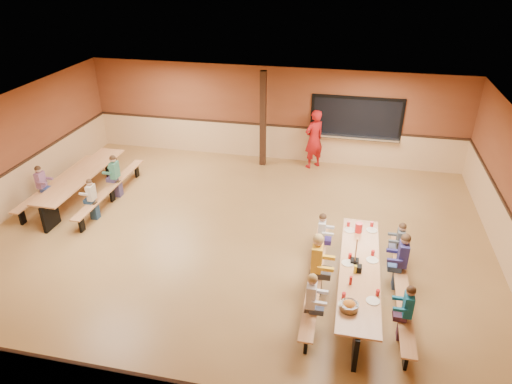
# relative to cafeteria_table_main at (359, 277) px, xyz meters

# --- Properties ---
(ground) EXTENTS (12.00, 12.00, 0.00)m
(ground) POSITION_rel_cafeteria_table_main_xyz_m (-2.88, 1.47, -0.53)
(ground) COLOR olive
(ground) RESTS_ON ground
(room_envelope) EXTENTS (12.04, 10.04, 3.02)m
(room_envelope) POSITION_rel_cafeteria_table_main_xyz_m (-2.88, 1.47, 0.16)
(room_envelope) COLOR brown
(room_envelope) RESTS_ON ground
(kitchen_pass_through) EXTENTS (2.78, 0.28, 1.38)m
(kitchen_pass_through) POSITION_rel_cafeteria_table_main_xyz_m (-0.28, 6.43, 0.96)
(kitchen_pass_through) COLOR black
(kitchen_pass_through) RESTS_ON ground
(structural_post) EXTENTS (0.18, 0.18, 3.00)m
(structural_post) POSITION_rel_cafeteria_table_main_xyz_m (-3.08, 5.87, 0.97)
(structural_post) COLOR black
(structural_post) RESTS_ON ground
(cafeteria_table_main) EXTENTS (1.91, 3.70, 0.74)m
(cafeteria_table_main) POSITION_rel_cafeteria_table_main_xyz_m (0.00, 0.00, 0.00)
(cafeteria_table_main) COLOR #BD7D4B
(cafeteria_table_main) RESTS_ON ground
(cafeteria_table_second) EXTENTS (1.91, 3.70, 0.74)m
(cafeteria_table_second) POSITION_rel_cafeteria_table_main_xyz_m (-7.46, 2.62, 0.00)
(cafeteria_table_second) COLOR #BD7D4B
(cafeteria_table_second) RESTS_ON ground
(seated_child_white_left) EXTENTS (0.37, 0.30, 1.21)m
(seated_child_white_left) POSITION_rel_cafeteria_table_main_xyz_m (-0.83, -1.02, 0.08)
(seated_child_white_left) COLOR white
(seated_child_white_left) RESTS_ON ground
(seated_adult_yellow) EXTENTS (0.45, 0.36, 1.37)m
(seated_adult_yellow) POSITION_rel_cafeteria_table_main_xyz_m (-0.83, -0.00, 0.16)
(seated_adult_yellow) COLOR yellow
(seated_adult_yellow) RESTS_ON ground
(seated_child_grey_left) EXTENTS (0.34, 0.28, 1.14)m
(seated_child_grey_left) POSITION_rel_cafeteria_table_main_xyz_m (-0.83, 1.17, 0.05)
(seated_child_grey_left) COLOR silver
(seated_child_grey_left) RESTS_ON ground
(seated_child_teal_right) EXTENTS (0.34, 0.28, 1.15)m
(seated_child_teal_right) POSITION_rel_cafeteria_table_main_xyz_m (0.83, -0.90, 0.05)
(seated_child_teal_right) COLOR #146182
(seated_child_teal_right) RESTS_ON ground
(seated_child_navy_right) EXTENTS (0.40, 0.33, 1.27)m
(seated_child_navy_right) POSITION_rel_cafeteria_table_main_xyz_m (0.83, 0.52, 0.11)
(seated_child_navy_right) COLOR navy
(seated_child_navy_right) RESTS_ON ground
(seated_child_char_right) EXTENTS (0.33, 0.27, 1.12)m
(seated_child_char_right) POSITION_rel_cafeteria_table_main_xyz_m (0.83, 1.17, 0.04)
(seated_child_char_right) COLOR #4A5155
(seated_child_char_right) RESTS_ON ground
(seated_child_purple_sec) EXTENTS (0.34, 0.28, 1.15)m
(seated_child_purple_sec) POSITION_rel_cafeteria_table_main_xyz_m (-8.28, 2.02, 0.05)
(seated_child_purple_sec) COLOR #8E587F
(seated_child_purple_sec) RESTS_ON ground
(seated_child_green_sec) EXTENTS (0.37, 0.30, 1.21)m
(seated_child_green_sec) POSITION_rel_cafeteria_table_main_xyz_m (-6.63, 2.94, 0.08)
(seated_child_green_sec) COLOR #3C8269
(seated_child_green_sec) RESTS_ON ground
(seated_child_tan_sec) EXTENTS (0.32, 0.26, 1.10)m
(seated_child_tan_sec) POSITION_rel_cafeteria_table_main_xyz_m (-6.63, 1.69, 0.03)
(seated_child_tan_sec) COLOR beige
(seated_child_tan_sec) RESTS_ON ground
(standing_woman) EXTENTS (0.80, 0.80, 1.87)m
(standing_woman) POSITION_rel_cafeteria_table_main_xyz_m (-1.49, 6.02, 0.41)
(standing_woman) COLOR #AE1314
(standing_woman) RESTS_ON ground
(punch_pitcher) EXTENTS (0.16, 0.16, 0.22)m
(punch_pitcher) POSITION_rel_cafeteria_table_main_xyz_m (-0.05, 1.28, 0.32)
(punch_pitcher) COLOR red
(punch_pitcher) RESTS_ON cafeteria_table_main
(chip_bowl) EXTENTS (0.32, 0.32, 0.15)m
(chip_bowl) POSITION_rel_cafeteria_table_main_xyz_m (-0.17, -1.19, 0.29)
(chip_bowl) COLOR #FF9F28
(chip_bowl) RESTS_ON cafeteria_table_main
(napkin_dispenser) EXTENTS (0.10, 0.14, 0.13)m
(napkin_dispenser) POSITION_rel_cafeteria_table_main_xyz_m (-0.02, -0.11, 0.28)
(napkin_dispenser) COLOR black
(napkin_dispenser) RESTS_ON cafeteria_table_main
(condiment_mustard) EXTENTS (0.06, 0.06, 0.17)m
(condiment_mustard) POSITION_rel_cafeteria_table_main_xyz_m (-0.09, -0.17, 0.30)
(condiment_mustard) COLOR yellow
(condiment_mustard) RESTS_ON cafeteria_table_main
(condiment_ketchup) EXTENTS (0.06, 0.06, 0.17)m
(condiment_ketchup) POSITION_rel_cafeteria_table_main_xyz_m (-0.16, -0.52, 0.30)
(condiment_ketchup) COLOR #B2140F
(condiment_ketchup) RESTS_ON cafeteria_table_main
(table_paddle) EXTENTS (0.16, 0.16, 0.56)m
(table_paddle) POSITION_rel_cafeteria_table_main_xyz_m (-0.10, 0.17, 0.35)
(table_paddle) COLOR black
(table_paddle) RESTS_ON cafeteria_table_main
(place_settings) EXTENTS (0.65, 3.30, 0.11)m
(place_settings) POSITION_rel_cafeteria_table_main_xyz_m (0.00, 0.00, 0.27)
(place_settings) COLOR beige
(place_settings) RESTS_ON cafeteria_table_main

